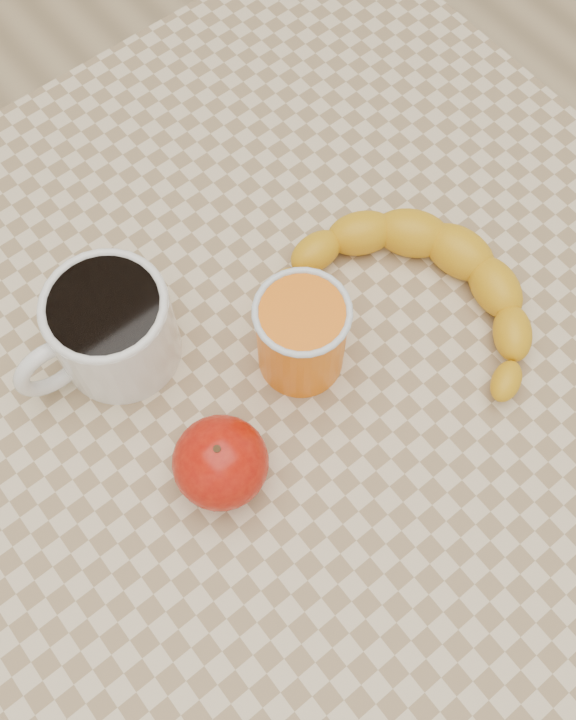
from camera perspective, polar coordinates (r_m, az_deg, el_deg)
ground at (r=1.40m, az=0.00°, el=-12.90°), size 3.00×3.00×0.00m
table at (r=0.76m, az=0.00°, el=-3.23°), size 0.80×0.80×0.75m
coffee_mug at (r=0.66m, az=-12.60°, el=2.25°), size 0.14×0.11×0.09m
orange_juice_glass at (r=0.65m, az=0.96°, el=1.79°), size 0.08×0.08×0.09m
apple at (r=0.62m, az=-4.82°, el=-7.28°), size 0.09×0.09×0.07m
banana at (r=0.70m, az=9.27°, el=4.63°), size 0.33×0.37×0.04m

